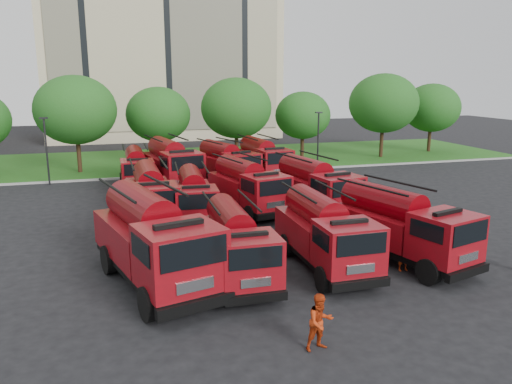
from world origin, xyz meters
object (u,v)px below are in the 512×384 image
fire_truck_5 (193,197)px  fire_truck_8 (136,169)px  fire_truck_0 (153,240)px  firefighter_4 (206,247)px  fire_truck_11 (262,159)px  firefighter_1 (319,349)px  fire_truck_6 (247,186)px  fire_truck_3 (401,226)px  fire_truck_4 (151,196)px  firefighter_0 (403,270)px  firefighter_5 (321,210)px  fire_truck_1 (236,244)px  fire_truck_10 (226,163)px  fire_truck_9 (171,164)px  firefighter_3 (415,232)px  fire_truck_2 (324,233)px  fire_truck_7 (314,187)px

fire_truck_5 → fire_truck_8: bearing=109.1°
fire_truck_0 → firefighter_4: size_ratio=5.33×
fire_truck_11 → firefighter_1: fire_truck_11 is taller
fire_truck_6 → firefighter_1: 16.17m
fire_truck_3 → fire_truck_4: fire_truck_3 is taller
fire_truck_8 → firefighter_0: size_ratio=4.03×
fire_truck_3 → fire_truck_5: (-7.84, 8.38, -0.13)m
firefighter_0 → fire_truck_8: bearing=117.2°
firefighter_1 → fire_truck_5: bearing=86.8°
fire_truck_4 → firefighter_1: (3.76, -14.91, -1.59)m
fire_truck_0 → fire_truck_11: size_ratio=1.15×
fire_truck_8 → firefighter_5: size_ratio=4.25×
fire_truck_1 → fire_truck_11: size_ratio=0.89×
fire_truck_8 → fire_truck_10: bearing=1.0°
firefighter_0 → fire_truck_9: bearing=111.1°
fire_truck_10 → firefighter_4: 15.00m
firefighter_3 → fire_truck_1: bearing=-0.2°
fire_truck_8 → firefighter_0: fire_truck_8 is taller
fire_truck_2 → fire_truck_6: size_ratio=0.94×
fire_truck_1 → fire_truck_8: bearing=100.1°
firefighter_1 → firefighter_4: bearing=89.9°
fire_truck_9 → firefighter_0: fire_truck_9 is taller
fire_truck_1 → fire_truck_7: 10.95m
fire_truck_3 → fire_truck_6: fire_truck_3 is taller
fire_truck_5 → fire_truck_9: bearing=94.8°
fire_truck_9 → firefighter_1: (1.53, -24.20, -1.76)m
fire_truck_5 → fire_truck_9: (-0.05, 9.84, 0.29)m
fire_truck_11 → firefighter_5: size_ratio=4.80×
fire_truck_3 → fire_truck_6: (-4.30, 9.97, -0.03)m
firefighter_4 → firefighter_5: firefighter_4 is taller
fire_truck_4 → fire_truck_10: bearing=55.2°
fire_truck_4 → firefighter_5: bearing=-0.7°
fire_truck_5 → fire_truck_2: bearing=-57.9°
fire_truck_8 → firefighter_1: size_ratio=3.63×
firefighter_0 → fire_truck_3: bearing=67.7°
fire_truck_2 → fire_truck_4: (-6.57, 8.75, 0.05)m
fire_truck_6 → fire_truck_7: fire_truck_7 is taller
fire_truck_5 → fire_truck_9: 9.84m
fire_truck_0 → fire_truck_11: bearing=46.7°
fire_truck_10 → fire_truck_4: bearing=-140.5°
fire_truck_2 → fire_truck_9: fire_truck_9 is taller
fire_truck_8 → fire_truck_11: (9.91, 1.04, 0.14)m
fire_truck_7 → firefighter_4: 8.74m
fire_truck_6 → fire_truck_9: 8.99m
firefighter_3 → firefighter_0: bearing=33.9°
firefighter_4 → fire_truck_6: bearing=-71.0°
fire_truck_1 → fire_truck_3: (7.48, 0.01, 0.13)m
fire_truck_3 → firefighter_0: bearing=-128.6°
fire_truck_11 → fire_truck_9: bearing=-177.6°
fire_truck_1 → fire_truck_9: 18.23m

